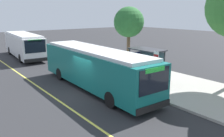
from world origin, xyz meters
TOP-DOWN VIEW (x-y plane):
  - ground_plane at (0.00, 0.00)m, footprint 120.00×120.00m
  - sidewalk_curb at (0.00, 6.00)m, footprint 44.00×6.40m
  - lane_stripe_center at (0.00, -2.20)m, footprint 36.00×0.14m
  - transit_bus_main at (-0.47, 1.01)m, footprint 11.92×2.87m
  - transit_bus_second at (-16.13, 0.80)m, footprint 10.87×3.36m
  - bus_shelter at (0.27, 5.55)m, footprint 2.90×1.60m
  - waiting_bench at (0.54, 5.62)m, footprint 1.60×0.48m
  - route_sign_post at (2.99, 3.66)m, footprint 0.44×0.08m
  - street_tree_upstreet at (-5.31, 8.56)m, footprint 3.20×3.20m

SIDE VIEW (x-z plane):
  - ground_plane at x=0.00m, z-range 0.00..0.00m
  - lane_stripe_center at x=0.00m, z-range 0.00..0.01m
  - sidewalk_curb at x=0.00m, z-range 0.00..0.15m
  - waiting_bench at x=0.54m, z-range 0.16..1.11m
  - transit_bus_second at x=-16.13m, z-range 0.14..3.09m
  - transit_bus_main at x=-0.47m, z-range 0.14..3.09m
  - bus_shelter at x=0.27m, z-range 0.68..3.16m
  - route_sign_post at x=2.99m, z-range 0.56..3.36m
  - street_tree_upstreet at x=-5.31m, z-range 1.49..7.42m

